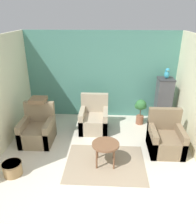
{
  "coord_description": "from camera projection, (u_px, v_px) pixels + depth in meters",
  "views": [
    {
      "loc": [
        0.23,
        -2.77,
        2.92
      ],
      "look_at": [
        0.0,
        1.69,
        0.87
      ],
      "focal_mm": 35.0,
      "sensor_mm": 36.0,
      "label": 1
    }
  ],
  "objects": [
    {
      "name": "throw_pillow",
      "position": [
        38.0,
        100.0,
        5.29
      ],
      "size": [
        0.38,
        0.38,
        0.1
      ],
      "color": "#846647",
      "rests_on": "armchair_left"
    },
    {
      "name": "armchair_middle",
      "position": [
        94.0,
        119.0,
        5.87
      ],
      "size": [
        0.74,
        0.81,
        0.93
      ],
      "color": "tan",
      "rests_on": "ground_plane"
    },
    {
      "name": "armchair_right",
      "position": [
        165.0,
        139.0,
        4.96
      ],
      "size": [
        0.74,
        0.81,
        0.93
      ],
      "color": "#7A664C",
      "rests_on": "ground_plane"
    },
    {
      "name": "ground_plane",
      "position": [
        93.0,
        199.0,
        3.74
      ],
      "size": [
        20.0,
        20.0,
        0.0
      ],
      "primitive_type": "plane",
      "color": "beige",
      "rests_on": "ground"
    },
    {
      "name": "area_rug",
      "position": [
        105.0,
        163.0,
        4.62
      ],
      "size": [
        1.65,
        1.33,
        0.01
      ],
      "color": "gray",
      "rests_on": "ground_plane"
    },
    {
      "name": "birdcage",
      "position": [
        163.0,
        103.0,
        6.04
      ],
      "size": [
        0.56,
        0.56,
        1.33
      ],
      "color": "#353539",
      "rests_on": "ground_plane"
    },
    {
      "name": "wall_left",
      "position": [
        1.0,
        95.0,
        4.86
      ],
      "size": [
        0.06,
        3.38,
        2.49
      ],
      "color": "beige",
      "rests_on": "ground_plane"
    },
    {
      "name": "coffee_table",
      "position": [
        106.0,
        146.0,
        4.44
      ],
      "size": [
        0.56,
        0.56,
        0.5
      ],
      "color": "brown",
      "rests_on": "ground_plane"
    },
    {
      "name": "potted_plant",
      "position": [
        141.0,
        109.0,
        6.08
      ],
      "size": [
        0.33,
        0.3,
        0.73
      ],
      "color": "brown",
      "rests_on": "ground_plane"
    },
    {
      "name": "wicker_basket",
      "position": [
        12.0,
        168.0,
        4.26
      ],
      "size": [
        0.38,
        0.38,
        0.26
      ],
      "color": "#A37F51",
      "rests_on": "ground_plane"
    },
    {
      "name": "parrot",
      "position": [
        167.0,
        74.0,
        5.7
      ],
      "size": [
        0.13,
        0.24,
        0.29
      ],
      "color": "teal",
      "rests_on": "birdcage"
    },
    {
      "name": "armchair_left",
      "position": [
        38.0,
        131.0,
        5.32
      ],
      "size": [
        0.74,
        0.81,
        0.93
      ],
      "color": "#8E7A5B",
      "rests_on": "ground_plane"
    },
    {
      "name": "wall_back_accent",
      "position": [
        101.0,
        76.0,
        6.32
      ],
      "size": [
        4.39,
        0.06,
        2.49
      ],
      "color": "#4C897A",
      "rests_on": "ground_plane"
    }
  ]
}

